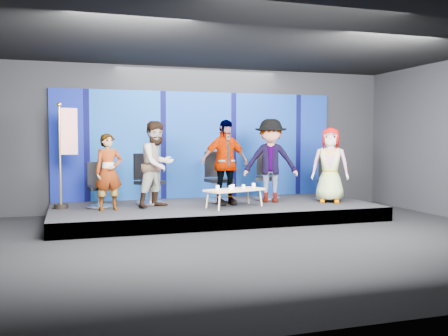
# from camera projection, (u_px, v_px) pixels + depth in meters

# --- Properties ---
(ground) EXTENTS (10.00, 10.00, 0.00)m
(ground) POSITION_uv_depth(u_px,v_px,m) (256.00, 240.00, 8.64)
(ground) COLOR black
(ground) RESTS_ON ground
(room_walls) EXTENTS (10.02, 8.02, 3.51)m
(room_walls) POSITION_uv_depth(u_px,v_px,m) (256.00, 99.00, 8.50)
(room_walls) COLOR black
(room_walls) RESTS_ON ground
(riser) EXTENTS (7.00, 3.00, 0.30)m
(riser) POSITION_uv_depth(u_px,v_px,m) (215.00, 211.00, 11.02)
(riser) COLOR black
(riser) RESTS_ON ground
(backdrop) EXTENTS (7.00, 0.08, 2.60)m
(backdrop) POSITION_uv_depth(u_px,v_px,m) (199.00, 145.00, 12.31)
(backdrop) COLOR #07085A
(backdrop) RESTS_ON riser
(chair_a) EXTENTS (0.63, 0.63, 0.97)m
(chair_a) POSITION_uv_depth(u_px,v_px,m) (99.00, 193.00, 10.55)
(chair_a) COLOR silver
(chair_a) RESTS_ON riser
(panelist_a) EXTENTS (0.63, 0.47, 1.56)m
(panelist_a) POSITION_uv_depth(u_px,v_px,m) (109.00, 172.00, 10.13)
(panelist_a) COLOR black
(panelist_a) RESTS_ON riser
(chair_b) EXTENTS (0.89, 0.89, 1.13)m
(chair_b) POSITION_uv_depth(u_px,v_px,m) (148.00, 188.00, 11.05)
(chair_b) COLOR silver
(chair_b) RESTS_ON riser
(panelist_b) EXTENTS (1.13, 1.08, 1.83)m
(panelist_b) POSITION_uv_depth(u_px,v_px,m) (157.00, 164.00, 10.58)
(panelist_b) COLOR black
(panelist_b) RESTS_ON riser
(chair_c) EXTENTS (0.73, 0.73, 1.16)m
(chair_c) POSITION_uv_depth(u_px,v_px,m) (218.00, 185.00, 11.49)
(chair_c) COLOR silver
(chair_c) RESTS_ON riser
(panelist_c) EXTENTS (1.15, 0.59, 1.88)m
(panelist_c) POSITION_uv_depth(u_px,v_px,m) (225.00, 162.00, 10.97)
(panelist_c) COLOR black
(panelist_c) RESTS_ON riser
(chair_d) EXTENTS (0.86, 0.86, 1.18)m
(chair_d) POSITION_uv_depth(u_px,v_px,m) (267.00, 183.00, 11.96)
(chair_d) COLOR silver
(chair_d) RESTS_ON riser
(panelist_d) EXTENTS (1.41, 1.11, 1.91)m
(panelist_d) POSITION_uv_depth(u_px,v_px,m) (271.00, 161.00, 11.42)
(panelist_d) COLOR black
(panelist_d) RESTS_ON riser
(chair_e) EXTENTS (0.81, 0.81, 1.06)m
(chair_e) POSITION_uv_depth(u_px,v_px,m) (327.00, 185.00, 11.93)
(chair_e) COLOR silver
(chair_e) RESTS_ON riser
(panelist_e) EXTENTS (1.00, 0.89, 1.71)m
(panelist_e) POSITION_uv_depth(u_px,v_px,m) (330.00, 165.00, 11.39)
(panelist_e) COLOR black
(panelist_e) RESTS_ON riser
(coffee_table) EXTENTS (1.38, 0.94, 0.39)m
(coffee_table) POSITION_uv_depth(u_px,v_px,m) (234.00, 190.00, 10.59)
(coffee_table) COLOR tan
(coffee_table) RESTS_ON riser
(mug_a) EXTENTS (0.08, 0.08, 0.09)m
(mug_a) POSITION_uv_depth(u_px,v_px,m) (218.00, 187.00, 10.43)
(mug_a) COLOR white
(mug_a) RESTS_ON coffee_table
(mug_b) EXTENTS (0.08, 0.08, 0.09)m
(mug_b) POSITION_uv_depth(u_px,v_px,m) (231.00, 188.00, 10.39)
(mug_b) COLOR white
(mug_b) RESTS_ON coffee_table
(mug_c) EXTENTS (0.07, 0.07, 0.09)m
(mug_c) POSITION_uv_depth(u_px,v_px,m) (233.00, 186.00, 10.68)
(mug_c) COLOR white
(mug_c) RESTS_ON coffee_table
(mug_d) EXTENTS (0.07, 0.07, 0.08)m
(mug_d) POSITION_uv_depth(u_px,v_px,m) (243.00, 187.00, 10.67)
(mug_d) COLOR white
(mug_d) RESTS_ON coffee_table
(mug_e) EXTENTS (0.08, 0.08, 0.09)m
(mug_e) POSITION_uv_depth(u_px,v_px,m) (254.00, 185.00, 10.94)
(mug_e) COLOR white
(mug_e) RESTS_ON coffee_table
(flag_stand) EXTENTS (0.51, 0.29, 2.22)m
(flag_stand) POSITION_uv_depth(u_px,v_px,m) (66.00, 152.00, 10.41)
(flag_stand) COLOR black
(flag_stand) RESTS_ON riser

